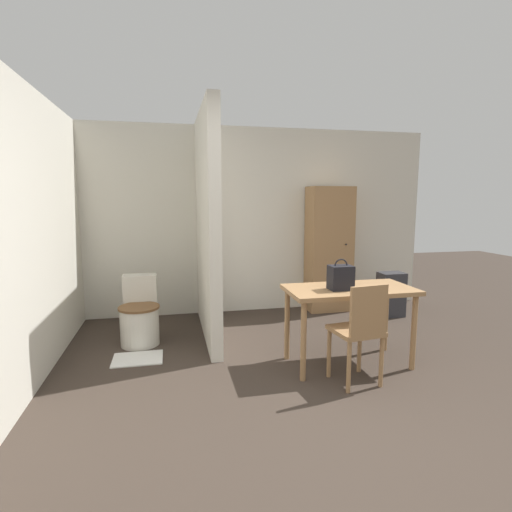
% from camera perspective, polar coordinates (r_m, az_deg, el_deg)
% --- Properties ---
extents(ground_plane, '(16.00, 16.00, 0.00)m').
position_cam_1_polar(ground_plane, '(2.80, 12.50, -25.83)').
color(ground_plane, '#382D26').
extents(wall_back, '(5.22, 0.12, 2.50)m').
position_cam_1_polar(wall_back, '(5.51, -1.70, 5.04)').
color(wall_back, beige).
rests_on(wall_back, ground_plane).
extents(wall_left, '(0.12, 4.26, 2.50)m').
position_cam_1_polar(wall_left, '(3.91, -29.49, 2.62)').
color(wall_left, beige).
rests_on(wall_left, ground_plane).
extents(partition_wall, '(0.12, 1.71, 2.50)m').
position_cam_1_polar(partition_wall, '(4.52, -7.04, 4.26)').
color(partition_wall, beige).
rests_on(partition_wall, ground_plane).
extents(dining_table, '(1.18, 0.60, 0.74)m').
position_cam_1_polar(dining_table, '(3.82, 13.21, -5.79)').
color(dining_table, '#997047').
rests_on(dining_table, ground_plane).
extents(wooden_chair, '(0.42, 0.42, 0.88)m').
position_cam_1_polar(wooden_chair, '(3.47, 14.62, -10.08)').
color(wooden_chair, '#997047').
rests_on(wooden_chair, ground_plane).
extents(toilet, '(0.43, 0.58, 0.71)m').
position_cam_1_polar(toilet, '(4.54, -16.27, -8.31)').
color(toilet, silver).
rests_on(toilet, ground_plane).
extents(handbag, '(0.21, 0.16, 0.28)m').
position_cam_1_polar(handbag, '(3.68, 12.00, -3.00)').
color(handbag, black).
rests_on(handbag, dining_table).
extents(wooden_cabinet, '(0.60, 0.39, 1.72)m').
position_cam_1_polar(wooden_cabinet, '(5.62, 10.37, 0.96)').
color(wooden_cabinet, '#997047').
rests_on(wooden_cabinet, ground_plane).
extents(bath_mat, '(0.48, 0.36, 0.01)m').
position_cam_1_polar(bath_mat, '(4.19, -16.54, -13.88)').
color(bath_mat, silver).
rests_on(bath_mat, ground_plane).
extents(space_heater, '(0.33, 0.23, 0.59)m').
position_cam_1_polar(space_heater, '(5.62, 18.70, -5.20)').
color(space_heater, '#2D2D33').
rests_on(space_heater, ground_plane).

